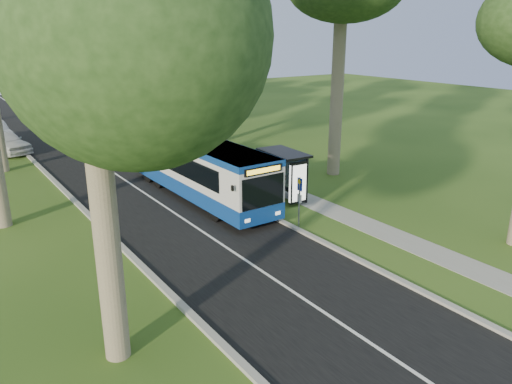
# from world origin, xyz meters

# --- Properties ---
(ground) EXTENTS (120.00, 120.00, 0.00)m
(ground) POSITION_xyz_m (0.00, 0.00, 0.00)
(ground) COLOR #2B4A17
(ground) RESTS_ON ground
(road) EXTENTS (7.00, 100.00, 0.02)m
(road) POSITION_xyz_m (-3.50, 10.00, 0.01)
(road) COLOR black
(road) RESTS_ON ground
(kerb_east) EXTENTS (0.25, 100.00, 0.12)m
(kerb_east) POSITION_xyz_m (0.00, 10.00, 0.06)
(kerb_east) COLOR #9E9B93
(kerb_east) RESTS_ON ground
(kerb_west) EXTENTS (0.25, 100.00, 0.12)m
(kerb_west) POSITION_xyz_m (-7.00, 10.00, 0.06)
(kerb_west) COLOR #9E9B93
(kerb_west) RESTS_ON ground
(centre_line) EXTENTS (0.12, 100.00, 0.00)m
(centre_line) POSITION_xyz_m (-3.50, 10.00, 0.02)
(centre_line) COLOR white
(centre_line) RESTS_ON road
(footpath) EXTENTS (1.50, 100.00, 0.02)m
(footpath) POSITION_xyz_m (3.00, 10.00, 0.01)
(footpath) COLOR gray
(footpath) RESTS_ON ground
(bus) EXTENTS (2.54, 11.52, 3.04)m
(bus) POSITION_xyz_m (-1.34, 6.66, 1.58)
(bus) COLOR silver
(bus) RESTS_ON ground
(bus_stop_sign) EXTENTS (0.09, 0.32, 2.28)m
(bus_stop_sign) POSITION_xyz_m (0.35, 0.48, 1.44)
(bus_stop_sign) COLOR gray
(bus_stop_sign) RESTS_ON ground
(bus_shelter) EXTENTS (1.72, 2.98, 2.48)m
(bus_shelter) POSITION_xyz_m (2.31, 3.62, 1.75)
(bus_shelter) COLOR black
(bus_shelter) RESTS_ON ground
(litter_bin) EXTENTS (0.59, 0.59, 1.03)m
(litter_bin) POSITION_xyz_m (1.01, 4.24, 0.52)
(litter_bin) COLOR black
(litter_bin) RESTS_ON ground
(car_white) EXTENTS (3.34, 5.17, 1.64)m
(car_white) POSITION_xyz_m (-8.09, 23.07, 0.82)
(car_white) COLOR silver
(car_white) RESTS_ON ground
(tree_east_d) EXTENTS (5.20, 5.20, 13.35)m
(tree_east_d) POSITION_xyz_m (8.00, 30.00, 9.90)
(tree_east_d) COLOR #7A6B56
(tree_east_d) RESTS_ON ground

